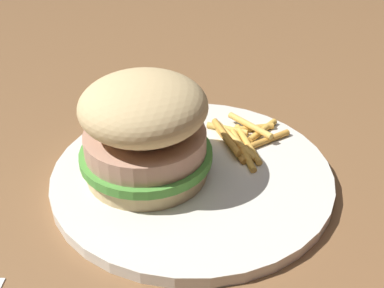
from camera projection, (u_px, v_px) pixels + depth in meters
The scene contains 4 objects.
ground_plane at pixel (203, 179), 0.49m from camera, with size 1.60×1.60×0.00m, color brown.
plate at pixel (192, 174), 0.49m from camera, with size 0.28×0.28×0.01m, color silver.
sandwich at pixel (145, 129), 0.45m from camera, with size 0.13×0.13×0.10m.
fries_pile at pixel (244, 138), 0.52m from camera, with size 0.09×0.10×0.01m.
Camera 1 is at (0.05, 0.39, 0.30)m, focal length 45.15 mm.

